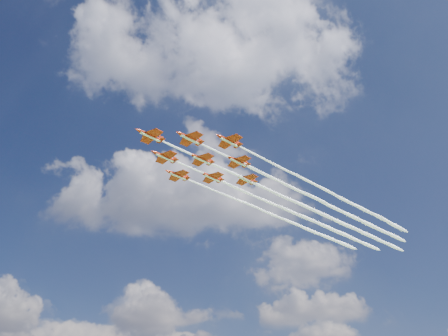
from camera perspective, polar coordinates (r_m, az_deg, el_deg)
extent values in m
cylinder|color=#A42009|center=(143.07, -9.59, 4.18)|extent=(6.46, 6.21, 1.08)
cone|color=#A42009|center=(141.20, -11.28, 4.93)|extent=(2.17, 2.14, 1.08)
cone|color=#A42009|center=(144.95, -8.06, 3.49)|extent=(1.75, 1.73, 0.98)
ellipsoid|color=black|center=(142.56, -10.24, 4.62)|extent=(2.10, 2.06, 0.71)
cube|color=#A42009|center=(143.23, -9.43, 4.09)|extent=(8.53, 8.74, 0.14)
cube|color=#A42009|center=(144.67, -8.28, 3.59)|extent=(3.44, 3.52, 0.12)
cube|color=#A42009|center=(145.26, -8.19, 3.85)|extent=(1.24, 1.19, 1.77)
cube|color=white|center=(142.78, -9.61, 4.02)|extent=(5.97, 5.73, 0.12)
cylinder|color=#A42009|center=(142.69, -4.45, 3.88)|extent=(6.46, 6.21, 1.08)
cone|color=#A42009|center=(140.45, -6.06, 4.64)|extent=(2.17, 2.14, 1.08)
cone|color=#A42009|center=(144.92, -2.99, 3.18)|extent=(1.75, 1.73, 0.98)
ellipsoid|color=black|center=(142.04, -5.08, 4.32)|extent=(2.10, 2.06, 0.71)
cube|color=#A42009|center=(142.89, -4.30, 3.79)|extent=(8.53, 8.74, 0.14)
cube|color=#A42009|center=(144.58, -3.21, 3.28)|extent=(3.44, 3.52, 0.12)
cube|color=#A42009|center=(145.19, -3.14, 3.54)|extent=(1.24, 1.19, 1.77)
cube|color=white|center=(142.40, -4.46, 3.72)|extent=(5.97, 5.73, 0.12)
cylinder|color=#A42009|center=(152.61, -7.71, 1.45)|extent=(6.46, 6.21, 1.08)
cone|color=#A42009|center=(150.52, -9.26, 2.12)|extent=(2.17, 2.14, 1.08)
cone|color=#A42009|center=(154.70, -6.30, 0.84)|extent=(1.75, 1.73, 0.98)
ellipsoid|color=black|center=(152.00, -8.31, 1.85)|extent=(2.10, 2.06, 0.71)
cube|color=#A42009|center=(152.80, -7.56, 1.37)|extent=(8.53, 8.74, 0.14)
cube|color=#A42009|center=(154.38, -6.51, 0.93)|extent=(3.44, 3.52, 0.12)
cube|color=#A42009|center=(154.95, -6.43, 1.18)|extent=(1.24, 1.19, 1.77)
cube|color=white|center=(152.35, -7.73, 1.30)|extent=(5.97, 5.73, 0.12)
cylinder|color=#A42009|center=(143.46, 0.67, 3.55)|extent=(6.46, 6.21, 1.08)
cone|color=#A42009|center=(140.86, -0.84, 4.31)|extent=(2.17, 2.14, 1.08)
cone|color=#A42009|center=(146.01, 2.03, 2.85)|extent=(1.75, 1.73, 0.98)
ellipsoid|color=black|center=(142.66, 0.07, 3.99)|extent=(2.10, 2.06, 0.71)
cube|color=#A42009|center=(143.70, 0.82, 3.45)|extent=(8.53, 8.74, 0.14)
cube|color=#A42009|center=(145.62, 1.83, 2.95)|extent=(3.44, 3.52, 0.12)
cube|color=#A42009|center=(146.24, 1.88, 3.21)|extent=(1.24, 1.19, 1.77)
cube|color=white|center=(143.17, 0.67, 3.39)|extent=(5.97, 5.73, 0.12)
cylinder|color=#A42009|center=(152.65, -2.91, 1.16)|extent=(6.46, 6.21, 1.08)
cone|color=#A42009|center=(150.21, -4.39, 1.83)|extent=(2.17, 2.14, 1.08)
cone|color=#A42009|center=(155.06, -1.57, 0.55)|extent=(1.75, 1.73, 0.98)
ellipsoid|color=black|center=(151.91, -3.49, 1.56)|extent=(2.10, 2.06, 0.71)
cube|color=#A42009|center=(152.88, -2.77, 1.08)|extent=(8.53, 8.74, 0.14)
cube|color=#A42009|center=(154.69, -1.77, 0.64)|extent=(3.44, 3.52, 0.12)
cube|color=#A42009|center=(155.27, -1.71, 0.89)|extent=(1.24, 1.19, 1.77)
cube|color=white|center=(152.38, -2.92, 1.00)|extent=(5.97, 5.73, 0.12)
cylinder|color=#A42009|center=(162.61, -6.06, -0.95)|extent=(6.46, 6.21, 1.08)
cone|color=#A42009|center=(160.32, -7.49, -0.36)|extent=(2.17, 2.14, 1.08)
cone|color=#A42009|center=(164.87, -4.76, -1.50)|extent=(1.75, 1.73, 0.98)
ellipsoid|color=black|center=(161.91, -6.62, -0.58)|extent=(2.10, 2.06, 0.71)
cube|color=#A42009|center=(162.82, -5.92, -1.03)|extent=(8.53, 8.74, 0.14)
cube|color=#A42009|center=(164.52, -4.95, -1.42)|extent=(3.44, 3.52, 0.12)
cube|color=#A42009|center=(165.07, -4.88, -1.18)|extent=(1.24, 1.19, 1.77)
cube|color=white|center=(162.36, -6.07, -1.10)|extent=(5.97, 5.73, 0.12)
cylinder|color=#A42009|center=(153.76, 1.85, 0.86)|extent=(6.46, 6.21, 1.08)
cone|color=#A42009|center=(151.00, 0.47, 1.52)|extent=(2.17, 2.14, 1.08)
cone|color=#A42009|center=(156.46, 3.10, 0.26)|extent=(1.75, 1.73, 0.98)
ellipsoid|color=black|center=(152.89, 1.30, 1.26)|extent=(2.10, 2.06, 0.71)
cube|color=#A42009|center=(154.02, 1.99, 0.78)|extent=(8.53, 8.74, 0.14)
cube|color=#A42009|center=(156.05, 2.92, 0.35)|extent=(3.44, 3.52, 0.12)
cube|color=#A42009|center=(156.65, 2.96, 0.59)|extent=(1.24, 1.19, 1.77)
cube|color=white|center=(153.50, 1.86, 0.71)|extent=(5.97, 5.73, 0.12)
cylinder|color=#A42009|center=(163.02, -1.57, -1.22)|extent=(6.46, 6.21, 1.08)
cone|color=#A42009|center=(160.41, -2.92, -0.63)|extent=(2.17, 2.14, 1.08)
cone|color=#A42009|center=(165.56, -0.33, -1.76)|extent=(1.75, 1.73, 0.98)
ellipsoid|color=black|center=(162.19, -2.10, -0.86)|extent=(2.10, 2.06, 0.71)
cube|color=#A42009|center=(163.26, -1.43, -1.30)|extent=(8.53, 8.74, 0.14)
cube|color=#A42009|center=(165.18, -0.51, -1.68)|extent=(3.44, 3.52, 0.12)
cube|color=#A42009|center=(165.74, -0.46, -1.44)|extent=(1.24, 1.19, 1.77)
cube|color=white|center=(162.76, -1.57, -1.37)|extent=(5.97, 5.73, 0.12)
cylinder|color=#A42009|center=(164.42, 2.89, -1.48)|extent=(6.46, 6.21, 1.08)
cone|color=#A42009|center=(161.51, 1.61, -0.90)|extent=(2.17, 2.14, 1.08)
cone|color=#A42009|center=(167.24, 4.04, -2.01)|extent=(1.75, 1.73, 0.98)
ellipsoid|color=black|center=(163.47, 2.38, -1.12)|extent=(2.10, 2.06, 0.71)
cube|color=#A42009|center=(164.69, 3.01, -1.55)|extent=(8.53, 8.74, 0.14)
cube|color=#A42009|center=(166.82, 3.87, -1.93)|extent=(3.44, 3.52, 0.12)
cube|color=#A42009|center=(167.38, 3.91, -1.69)|extent=(1.24, 1.19, 1.77)
cube|color=white|center=(164.17, 2.89, -1.63)|extent=(5.97, 5.73, 0.12)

